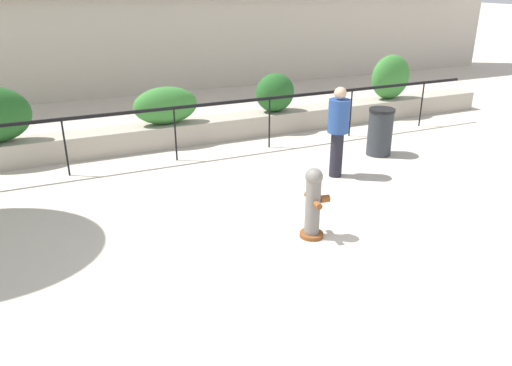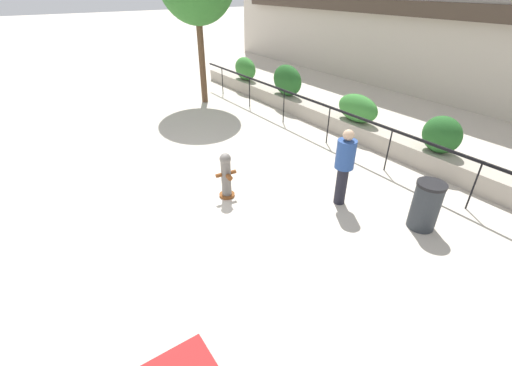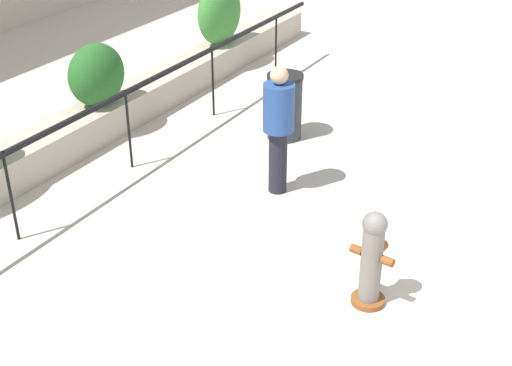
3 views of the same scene
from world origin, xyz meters
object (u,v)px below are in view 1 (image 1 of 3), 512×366
hedge_bush_4 (391,77)px  trash_bin (380,132)px  hedge_bush_2 (166,105)px  hedge_bush_3 (275,93)px  pedestrian (338,127)px  fire_hydrant (313,202)px

hedge_bush_4 → trash_bin: hedge_bush_4 is taller
hedge_bush_2 → hedge_bush_4: size_ratio=1.23×
hedge_bush_3 → pedestrian: 3.22m
hedge_bush_3 → trash_bin: hedge_bush_3 is taller
hedge_bush_4 → pedestrian: bearing=-139.0°
hedge_bush_2 → hedge_bush_3: 2.71m
hedge_bush_2 → hedge_bush_4: bearing=0.0°
hedge_bush_3 → fire_hydrant: size_ratio=0.91×
pedestrian → trash_bin: 1.76m
hedge_bush_2 → hedge_bush_3: bearing=0.0°
hedge_bush_2 → trash_bin: size_ratio=1.43×
hedge_bush_3 → hedge_bush_4: bearing=0.0°
fire_hydrant → trash_bin: bearing=39.8°
pedestrian → hedge_bush_2: bearing=127.4°
fire_hydrant → pedestrian: 2.57m
pedestrian → hedge_bush_4: bearing=41.0°
fire_hydrant → pedestrian: bearing=49.9°
hedge_bush_3 → fire_hydrant: 5.50m
fire_hydrant → trash_bin: fire_hydrant is taller
pedestrian → trash_bin: size_ratio=1.71×
trash_bin → fire_hydrant: bearing=-140.2°
hedge_bush_4 → pedestrian: 4.90m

